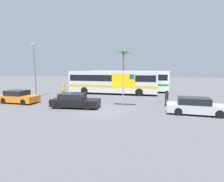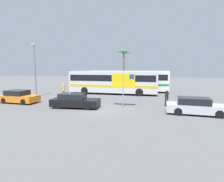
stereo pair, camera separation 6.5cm
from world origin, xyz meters
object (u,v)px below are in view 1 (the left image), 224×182
at_px(car_orange, 19,97).
at_px(bus_front_coach, 113,81).
at_px(car_silver, 196,106).
at_px(pedestrian_near_sign, 63,89).
at_px(bus_rear_coach, 128,80).
at_px(ferry_sign, 124,82).
at_px(car_black, 75,101).
at_px(pedestrian_by_bus, 167,96).

bearing_deg(car_orange, bus_front_coach, 50.87).
xyz_separation_m(car_silver, pedestrian_near_sign, (-13.82, 4.51, 0.45)).
bearing_deg(bus_rear_coach, ferry_sign, -83.11).
xyz_separation_m(car_black, pedestrian_by_bus, (8.20, 2.68, 0.32)).
xyz_separation_m(ferry_sign, car_silver, (6.04, -1.62, -1.69)).
relative_size(bus_front_coach, car_orange, 3.04).
bearing_deg(ferry_sign, car_black, -159.16).
distance_m(bus_rear_coach, car_silver, 15.00).
xyz_separation_m(bus_rear_coach, car_black, (-2.87, -12.97, -1.15)).
distance_m(bus_rear_coach, pedestrian_near_sign, 10.66).
height_order(car_black, pedestrian_by_bus, pedestrian_by_bus).
bearing_deg(pedestrian_by_bus, pedestrian_near_sign, -89.33).
height_order(bus_front_coach, car_orange, bus_front_coach).
bearing_deg(car_silver, pedestrian_near_sign, 165.10).
distance_m(ferry_sign, car_black, 4.84).
relative_size(car_orange, car_silver, 0.87).
bearing_deg(pedestrian_by_bus, bus_front_coach, -125.94).
distance_m(car_silver, pedestrian_by_bus, 3.43).
relative_size(car_orange, pedestrian_near_sign, 2.20).
xyz_separation_m(bus_front_coach, ferry_sign, (2.96, -8.08, 0.54)).
relative_size(car_silver, pedestrian_by_bus, 2.83).
bearing_deg(pedestrian_near_sign, car_orange, 140.67).
distance_m(car_orange, pedestrian_near_sign, 4.88).
distance_m(pedestrian_by_bus, pedestrian_near_sign, 11.88).
xyz_separation_m(bus_rear_coach, car_silver, (7.41, -12.99, -1.15)).
bearing_deg(car_silver, ferry_sign, 168.17).
xyz_separation_m(car_orange, car_black, (6.68, -0.78, 0.00)).
xyz_separation_m(bus_front_coach, pedestrian_by_bus, (6.91, -6.99, -0.83)).
distance_m(bus_rear_coach, ferry_sign, 11.47).
bearing_deg(ferry_sign, car_orange, -175.46).
distance_m(bus_rear_coach, car_orange, 15.53).
bearing_deg(ferry_sign, pedestrian_near_sign, 159.93).
distance_m(car_orange, car_silver, 16.99).
distance_m(bus_front_coach, car_silver, 13.27).
distance_m(bus_rear_coach, pedestrian_by_bus, 11.61).
distance_m(bus_front_coach, pedestrian_near_sign, 7.12).
bearing_deg(pedestrian_near_sign, pedestrian_by_bus, -97.71).
relative_size(car_orange, pedestrian_by_bus, 2.46).
bearing_deg(pedestrian_by_bus, ferry_sign, -65.18).
bearing_deg(ferry_sign, bus_rear_coach, 97.18).
relative_size(ferry_sign, car_silver, 0.69).
relative_size(car_orange, car_black, 0.90).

